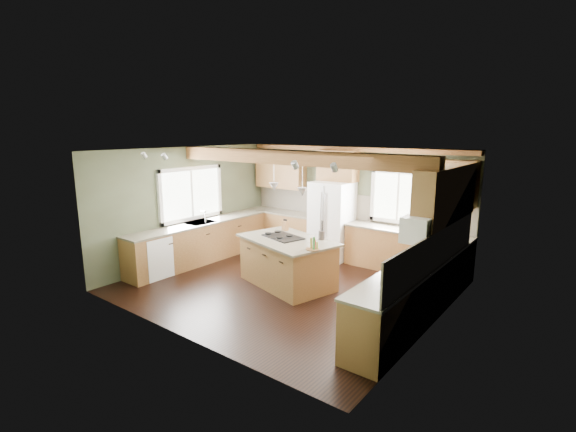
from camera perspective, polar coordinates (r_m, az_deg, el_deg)
The scene contains 37 objects.
floor at distance 8.18m, azimuth -0.27°, elevation -9.58°, with size 5.60×5.60×0.00m, color black.
ceiling at distance 7.63m, azimuth -0.29°, elevation 8.93°, with size 5.60×5.60×0.00m, color silver.
wall_back at distance 9.86m, azimuth 8.70°, elevation 1.84°, with size 5.60×5.60×0.00m, color #414732.
wall_left at distance 9.75m, azimuth -13.38°, elevation 1.54°, with size 5.00×5.00×0.00m, color #414732.
wall_right at distance 6.52m, azimuth 19.57°, elevation -3.86°, with size 5.00×5.00×0.00m, color #414732.
ceiling_beam at distance 7.72m, azimuth 0.18°, elevation 7.99°, with size 5.55×0.26×0.26m, color #523317.
soffit_trim at distance 9.64m, azimuth 8.64°, elevation 9.04°, with size 5.55×0.20×0.10m, color #523317.
backsplash_back at distance 9.86m, azimuth 8.64°, elevation 1.31°, with size 5.58×0.03×0.58m, color brown.
backsplash_right at distance 6.59m, azimuth 19.53°, elevation -4.50°, with size 0.03×3.70×0.58m, color brown.
base_cab_back_left at distance 10.76m, azimuth -0.58°, elevation -1.87°, with size 2.02×0.60×0.88m, color brown.
counter_back_left at distance 10.66m, azimuth -0.59°, elevation 0.53°, with size 2.06×0.64×0.04m, color #453F32.
base_cab_back_right at distance 9.17m, azimuth 15.79°, elevation -4.76°, with size 2.62×0.60×0.88m, color brown.
counter_back_right at distance 9.05m, azimuth 15.95°, elevation -1.97°, with size 2.66×0.64×0.04m, color #453F32.
base_cab_left at distance 9.74m, azimuth -11.79°, elevation -3.59°, with size 0.60×3.70×0.88m, color brown.
counter_left at distance 9.63m, azimuth -11.91°, elevation -0.95°, with size 0.64×3.74×0.04m, color #453F32.
base_cab_right at distance 6.92m, azimuth 16.82°, elevation -10.27°, with size 0.60×3.70×0.88m, color brown.
counter_right at distance 6.77m, azimuth 17.05°, elevation -6.66°, with size 0.64×3.74×0.04m, color #453F32.
upper_cab_back_left at distance 10.73m, azimuth -1.03°, elevation 6.27°, with size 1.40×0.35×0.90m, color brown.
upper_cab_over_fridge at distance 9.75m, azimuth 6.80°, elevation 6.82°, with size 0.96×0.35×0.70m, color brown.
upper_cab_right at distance 7.28m, azimuth 20.86°, elevation 2.88°, with size 0.35×2.20×0.90m, color brown.
upper_cab_back_corner at distance 8.73m, azimuth 21.59°, elevation 4.18°, with size 0.90×0.35×0.90m, color brown.
window_left at distance 9.72m, azimuth -13.14°, elevation 3.02°, with size 0.04×1.60×1.05m, color white.
window_back at distance 9.31m, azimuth 14.89°, elevation 2.55°, with size 1.10×0.04×1.00m, color white.
sink at distance 9.63m, azimuth -11.91°, elevation -0.92°, with size 0.50×0.65×0.03m, color #262628.
faucet at distance 9.46m, azimuth -11.23°, elevation -0.22°, with size 0.02×0.02×0.28m, color #B2B2B7.
dishwasher at distance 8.98m, azimuth -18.06°, elevation -5.31°, with size 0.60×0.60×0.84m, color white.
oven at distance 5.83m, azimuth 11.95°, elevation -14.44°, with size 0.60×0.72×0.84m, color white.
microwave at distance 6.48m, azimuth 17.74°, elevation -1.54°, with size 0.40×0.70×0.38m, color white.
pendant_left at distance 8.15m, azimuth -1.92°, elevation 4.02°, with size 0.18×0.18×0.16m, color #B2B2B7.
pendant_right at distance 7.46m, azimuth 1.96°, elevation 3.29°, with size 0.18×0.18×0.16m, color #B2B2B7.
refrigerator at distance 9.76m, azimuth 6.00°, elevation -0.59°, with size 0.90×0.74×1.80m, color white.
island at distance 8.13m, azimuth -0.06°, elevation -6.42°, with size 1.76×1.08×0.88m, color brown.
island_top at distance 8.00m, azimuth -0.06°, elevation -3.29°, with size 1.88×1.19×0.04m, color #453F32.
cooktop at distance 8.11m, azimuth -0.69°, elevation -2.87°, with size 0.76×0.51×0.02m, color black.
knife_block at distance 8.65m, azimuth -0.38°, elevation -1.33°, with size 0.12×0.09×0.20m, color brown.
utensil_crock at distance 7.96m, azimuth 4.63°, elevation -2.63°, with size 0.13×0.13×0.17m, color #3F3932.
bottle_tray at distance 7.28m, azimuth 3.39°, elevation -3.76°, with size 0.24×0.24×0.22m, color brown, non-canonical shape.
Camera 1 is at (4.69, -6.01, 2.98)m, focal length 26.00 mm.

